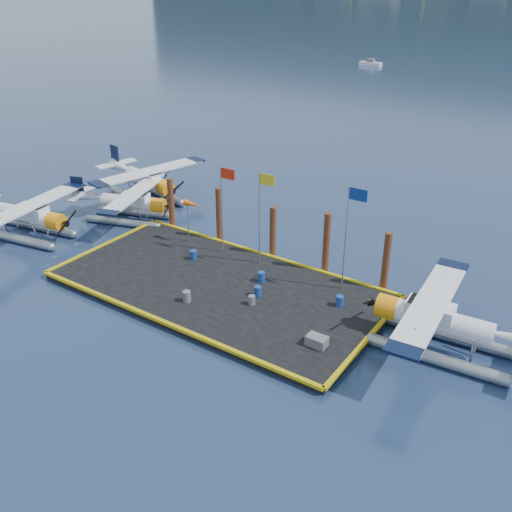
{
  "coord_description": "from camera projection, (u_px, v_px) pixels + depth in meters",
  "views": [
    {
      "loc": [
        19.02,
        -23.83,
        17.68
      ],
      "look_at": [
        1.46,
        2.0,
        1.92
      ],
      "focal_mm": 40.0,
      "sensor_mm": 36.0,
      "label": 1
    }
  ],
  "objects": [
    {
      "name": "ground",
      "position": [
        218.0,
        290.0,
        35.11
      ],
      "size": [
        4000.0,
        4000.0,
        0.0
      ],
      "primitive_type": "plane",
      "color": "#18274A",
      "rests_on": "ground"
    },
    {
      "name": "dock",
      "position": [
        218.0,
        287.0,
        35.02
      ],
      "size": [
        20.0,
        10.0,
        0.4
      ],
      "primitive_type": "cube",
      "color": "black",
      "rests_on": "ground"
    },
    {
      "name": "dock_bumpers",
      "position": [
        218.0,
        283.0,
        34.89
      ],
      "size": [
        20.25,
        10.25,
        0.18
      ],
      "primitive_type": null,
      "color": "#C0A40B",
      "rests_on": "dock"
    },
    {
      "name": "seaplane_a",
      "position": [
        29.0,
        218.0,
        41.26
      ],
      "size": [
        9.23,
        10.11,
        3.57
      ],
      "rotation": [
        0.0,
        0.0,
        -1.4
      ],
      "color": "gray",
      "rests_on": "ground"
    },
    {
      "name": "seaplane_b",
      "position": [
        132.0,
        204.0,
        44.07
      ],
      "size": [
        8.46,
        9.03,
        3.24
      ],
      "rotation": [
        0.0,
        0.0,
        -1.25
      ],
      "color": "gray",
      "rests_on": "ground"
    },
    {
      "name": "seaplane_c",
      "position": [
        148.0,
        183.0,
        47.91
      ],
      "size": [
        9.68,
        10.48,
        3.72
      ],
      "rotation": [
        0.0,
        0.0,
        -1.81
      ],
      "color": "gray",
      "rests_on": "ground"
    },
    {
      "name": "seaplane_d",
      "position": [
        437.0,
        323.0,
        28.92
      ],
      "size": [
        9.42,
        10.39,
        3.69
      ],
      "rotation": [
        0.0,
        0.0,
        1.64
      ],
      "color": "gray",
      "rests_on": "ground"
    },
    {
      "name": "drum_0",
      "position": [
        193.0,
        255.0,
        37.81
      ],
      "size": [
        0.45,
        0.45,
        0.63
      ],
      "primitive_type": "cylinder",
      "color": "navy",
      "rests_on": "dock"
    },
    {
      "name": "drum_1",
      "position": [
        252.0,
        300.0,
        32.71
      ],
      "size": [
        0.4,
        0.4,
        0.57
      ],
      "primitive_type": "cylinder",
      "color": "#5C5B61",
      "rests_on": "dock"
    },
    {
      "name": "drum_2",
      "position": [
        258.0,
        291.0,
        33.56
      ],
      "size": [
        0.44,
        0.44,
        0.62
      ],
      "primitive_type": "cylinder",
      "color": "navy",
      "rests_on": "dock"
    },
    {
      "name": "drum_3",
      "position": [
        187.0,
        296.0,
        32.98
      ],
      "size": [
        0.47,
        0.47,
        0.67
      ],
      "primitive_type": "cylinder",
      "color": "#5C5B61",
      "rests_on": "dock"
    },
    {
      "name": "drum_4",
      "position": [
        340.0,
        301.0,
        32.57
      ],
      "size": [
        0.44,
        0.44,
        0.62
      ],
      "primitive_type": "cylinder",
      "color": "navy",
      "rests_on": "dock"
    },
    {
      "name": "drum_5",
      "position": [
        261.0,
        277.0,
        35.1
      ],
      "size": [
        0.46,
        0.46,
        0.65
      ],
      "primitive_type": "cylinder",
      "color": "navy",
      "rests_on": "dock"
    },
    {
      "name": "crate",
      "position": [
        317.0,
        341.0,
        29.16
      ],
      "size": [
        1.06,
        0.71,
        0.53
      ],
      "primitive_type": "cube",
      "color": "#5C5B61",
      "rests_on": "dock"
    },
    {
      "name": "flagpole_red",
      "position": [
        224.0,
        197.0,
        37.08
      ],
      "size": [
        1.14,
        0.08,
        6.0
      ],
      "color": "gray",
      "rests_on": "dock"
    },
    {
      "name": "flagpole_yellow",
      "position": [
        262.0,
        205.0,
        35.53
      ],
      "size": [
        1.14,
        0.08,
        6.2
      ],
      "color": "gray",
      "rests_on": "dock"
    },
    {
      "name": "flagpole_blue",
      "position": [
        350.0,
        224.0,
        32.44
      ],
      "size": [
        1.14,
        0.08,
        6.5
      ],
      "color": "gray",
      "rests_on": "dock"
    },
    {
      "name": "windsock",
      "position": [
        193.0,
        205.0,
        38.98
      ],
      "size": [
        1.4,
        0.44,
        3.12
      ],
      "color": "gray",
      "rests_on": "dock"
    },
    {
      "name": "piling_0",
      "position": [
        171.0,
        204.0,
        42.46
      ],
      "size": [
        0.44,
        0.44,
        4.0
      ],
      "primitive_type": "cylinder",
      "color": "#4F2716",
      "rests_on": "ground"
    },
    {
      "name": "piling_1",
      "position": [
        219.0,
        216.0,
        40.16
      ],
      "size": [
        0.44,
        0.44,
        4.2
      ],
      "primitive_type": "cylinder",
      "color": "#4F2716",
      "rests_on": "ground"
    },
    {
      "name": "piling_2",
      "position": [
        273.0,
        234.0,
        37.99
      ],
      "size": [
        0.44,
        0.44,
        3.8
      ],
      "primitive_type": "cylinder",
      "color": "#4F2716",
      "rests_on": "ground"
    },
    {
      "name": "piling_3",
      "position": [
        326.0,
        245.0,
        35.87
      ],
      "size": [
        0.44,
        0.44,
        4.3
      ],
      "primitive_type": "cylinder",
      "color": "#4F2716",
      "rests_on": "ground"
    },
    {
      "name": "piling_4",
      "position": [
        386.0,
        264.0,
        33.93
      ],
      "size": [
        0.44,
        0.44,
        4.0
      ],
      "primitive_type": "cylinder",
      "color": "#4F2716",
      "rests_on": "ground"
    }
  ]
}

